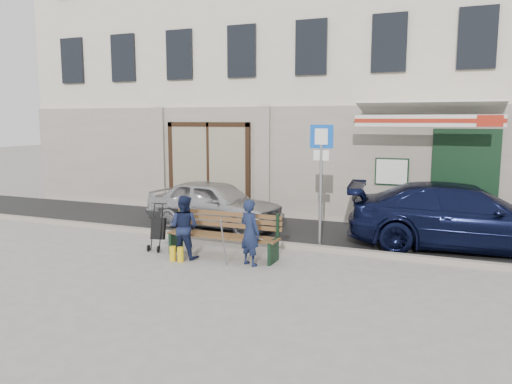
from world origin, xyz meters
The scene contains 11 objects.
ground centered at (0.00, 0.00, 0.00)m, with size 80.00×80.00×0.00m, color #9E9991.
asphalt_lane centered at (0.00, 3.10, 0.01)m, with size 60.00×3.20×0.01m, color #282828.
curb centered at (0.00, 1.50, 0.06)m, with size 60.00×0.18×0.12m, color #9E9384.
building centered at (0.01, 8.45, 4.97)m, with size 20.00×8.27×10.00m.
car_silver centered at (-1.96, 2.84, 0.63)m, with size 1.49×3.71×1.26m, color #B8B8BD.
car_navy centered at (4.11, 2.91, 0.72)m, with size 2.02×4.96×1.44m, color black.
parking_sign centered at (1.20, 1.73, 1.83)m, with size 0.50×0.08×2.72m.
bench centered at (-0.52, 0.31, 0.46)m, with size 2.40×1.17×0.98m.
man centered at (0.28, -0.02, 0.65)m, with size 0.48×0.31×1.31m, color #151E3A.
woman centered at (-1.17, -0.07, 0.65)m, with size 0.63×0.49×1.30m, color #141B39.
stroller centered at (-2.02, 0.27, 0.45)m, with size 0.35×0.45×1.02m.
Camera 1 is at (4.00, -8.73, 2.83)m, focal length 35.00 mm.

